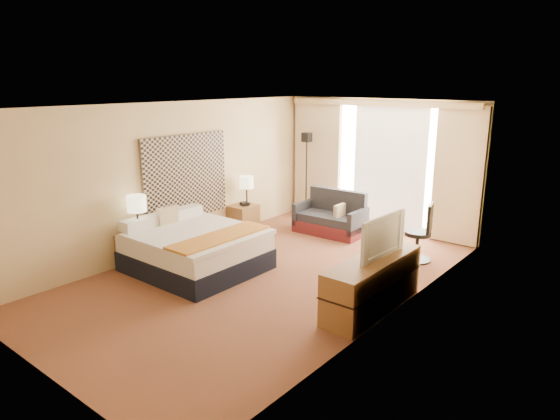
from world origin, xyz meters
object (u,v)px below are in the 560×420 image
Objects in this scene: desk_chair at (421,236)px; lamp_right at (247,183)px; nightstand_right at (243,218)px; television at (377,235)px; nightstand_left at (137,251)px; lamp_left at (137,204)px; bed at (195,249)px; loveseat at (331,219)px; media_dresser at (372,284)px; floor_lamp at (307,158)px.

lamp_right is at bearing 174.43° from desk_chair.
television is (3.65, -1.30, 0.71)m from nightstand_right.
nightstand_left is 0.77m from lamp_left.
lamp_right reaches higher than nightstand_right.
nightstand_left is 3.91m from television.
nightstand_left is 0.97m from bed.
television is at bearing 18.17° from nightstand_left.
nightstand_right is at bearing 112.38° from bed.
lamp_right is (0.02, 2.53, -0.05)m from lamp_left.
bed is at bearing -103.27° from loveseat.
lamp_left is at bearing -89.47° from nightstand_right.
media_dresser is at bearing -98.25° from desk_chair.
lamp_right reaches higher than nightstand_left.
media_dresser is 0.65m from television.
television is (2.25, -2.35, 0.70)m from loveseat.
loveseat is 1.82m from lamp_right.
bed reaches higher than nightstand_right.
television is (0.22, -1.97, 0.54)m from desk_chair.
loveseat is at bearing 36.81° from nightstand_right.
nightstand_left is 3.81m from loveseat.
television reaches higher than lamp_right.
nightstand_left is at bearing 111.71° from television.
lamp_right is (-3.66, 1.52, 0.64)m from media_dresser.
television is at bearing -41.64° from floor_lamp.
television is at bearing -48.44° from loveseat.
nightstand_right is 1.75m from loveseat.
lamp_left is at bearing -148.02° from bed.
bed is 1.02× the size of floor_lamp.
nightstand_right is 0.40× the size of loveseat.
media_dresser is 0.94× the size of bed.
nightstand_left is 0.40× the size of loveseat.
desk_chair is 2.05m from television.
floor_lamp reaches higher than loveseat.
loveseat is (1.40, 1.05, 0.00)m from nightstand_right.
floor_lamp is (-1.05, 0.58, 1.04)m from loveseat.
loveseat is at bearing 35.64° from lamp_right.
lamp_right is at bearing 110.68° from bed.
desk_chair is at bearing 9.90° from lamp_right.
nightstand_right is at bearing -102.13° from floor_lamp.
media_dresser is 4.65m from floor_lamp.
television is at bearing 13.18° from bed.
media_dresser is 4.02m from lamp_right.
television reaches higher than lamp_left.
nightstand_left is 0.29× the size of bed.
media_dresser is 3.40m from loveseat.
nightstand_left is 0.86× the size of lamp_left.
nightstand_right is 2.58m from lamp_left.
television is at bearing -19.63° from nightstand_right.
floor_lamp reaches higher than desk_chair.
media_dresser is at bearing 15.84° from nightstand_left.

